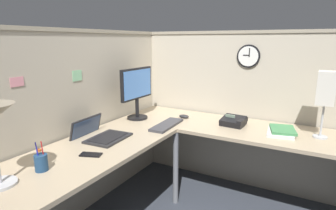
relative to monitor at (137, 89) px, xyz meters
The scene contains 15 objects.
cubicle_wall_back 0.70m from the monitor, 159.41° to the left, with size 2.57×0.12×1.58m.
cubicle_wall_right 1.12m from the monitor, 55.65° to the right, with size 0.12×2.37×1.58m.
desk 0.88m from the monitor, 120.17° to the right, with size 2.35×2.15×0.73m.
monitor is the anchor object (origin of this frame).
laptop 0.67m from the monitor, behind, with size 0.36×0.40×0.22m.
keyboard 0.48m from the monitor, 101.94° to the right, with size 0.43×0.14×0.02m, color #38383D.
computer_mouse 0.54m from the monitor, 58.80° to the right, with size 0.06×0.10×0.03m, color #232326.
pen_cup 1.25m from the monitor, behind, with size 0.08×0.08×0.18m.
cell_phone 0.99m from the monitor, 164.27° to the right, with size 0.07×0.14×0.01m, color black.
office_phone 0.97m from the monitor, 75.55° to the right, with size 0.21×0.22×0.11m.
book_stack 1.36m from the monitor, 81.29° to the right, with size 0.31×0.25×0.04m.
desk_lamp_paper 1.62m from the monitor, 81.16° to the right, with size 0.13×0.13×0.53m.
wall_clock 1.12m from the monitor, 58.45° to the right, with size 0.04×0.22×0.22m.
pinned_note_leftmost 0.63m from the monitor, 162.66° to the left, with size 0.10×0.00×0.09m, color #8CCC99.
pinned_note_middle 1.12m from the monitor, behind, with size 0.09×0.00×0.06m, color pink.
Camera 1 is at (-1.95, -0.94, 1.49)m, focal length 30.12 mm.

